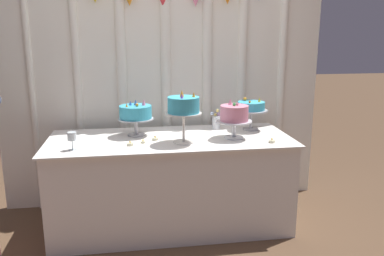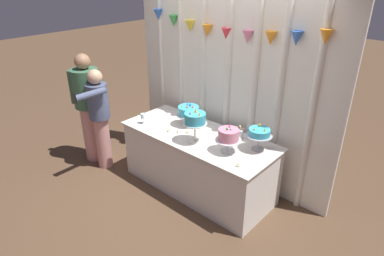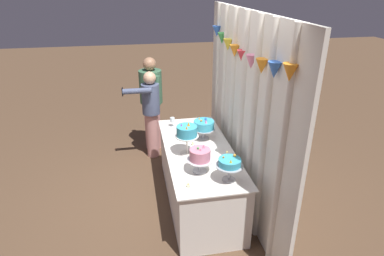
# 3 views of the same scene
# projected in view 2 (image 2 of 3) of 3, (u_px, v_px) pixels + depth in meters

# --- Properties ---
(ground_plane) EXTENTS (24.00, 24.00, 0.00)m
(ground_plane) POSITION_uv_depth(u_px,v_px,m) (193.00, 190.00, 4.44)
(ground_plane) COLOR brown
(draped_curtain) EXTENTS (3.03, 0.15, 2.44)m
(draped_curtain) POSITION_uv_depth(u_px,v_px,m) (228.00, 87.00, 4.31)
(draped_curtain) COLOR white
(draped_curtain) RESTS_ON ground_plane
(cake_table) EXTENTS (2.01, 0.84, 0.78)m
(cake_table) POSITION_uv_depth(u_px,v_px,m) (198.00, 162.00, 4.33)
(cake_table) COLOR white
(cake_table) RESTS_ON ground_plane
(cake_display_leftmost) EXTENTS (0.30, 0.30, 0.31)m
(cake_display_leftmost) POSITION_uv_depth(u_px,v_px,m) (188.00, 111.00, 4.33)
(cake_display_leftmost) COLOR #B2B2B7
(cake_display_leftmost) RESTS_ON cake_table
(cake_display_midleft) EXTENTS (0.28, 0.28, 0.42)m
(cake_display_midleft) POSITION_uv_depth(u_px,v_px,m) (195.00, 120.00, 3.87)
(cake_display_midleft) COLOR silver
(cake_display_midleft) RESTS_ON cake_table
(cake_display_midright) EXTENTS (0.29, 0.29, 0.33)m
(cake_display_midright) POSITION_uv_depth(u_px,v_px,m) (228.00, 136.00, 3.70)
(cake_display_midright) COLOR silver
(cake_display_midright) RESTS_ON cake_table
(cake_display_rightmost) EXTENTS (0.30, 0.30, 0.29)m
(cake_display_rightmost) POSITION_uv_depth(u_px,v_px,m) (259.00, 133.00, 3.74)
(cake_display_rightmost) COLOR #B2B2B7
(cake_display_rightmost) RESTS_ON cake_table
(wine_glass) EXTENTS (0.07, 0.07, 0.14)m
(wine_glass) POSITION_uv_depth(u_px,v_px,m) (143.00, 116.00, 4.41)
(wine_glass) COLOR silver
(wine_glass) RESTS_ON cake_table
(flower_vase) EXTENTS (0.10, 0.08, 0.19)m
(flower_vase) POSITION_uv_depth(u_px,v_px,m) (240.00, 133.00, 4.04)
(flower_vase) COLOR silver
(flower_vase) RESTS_ON cake_table
(tealight_far_left) EXTENTS (0.05, 0.05, 0.04)m
(tealight_far_left) POSITION_uv_depth(u_px,v_px,m) (169.00, 131.00, 4.23)
(tealight_far_left) COLOR beige
(tealight_far_left) RESTS_ON cake_table
(tealight_near_left) EXTENTS (0.04, 0.04, 0.03)m
(tealight_near_left) POSITION_uv_depth(u_px,v_px,m) (178.00, 132.00, 4.21)
(tealight_near_left) COLOR beige
(tealight_near_left) RESTS_ON cake_table
(tealight_near_right) EXTENTS (0.05, 0.05, 0.04)m
(tealight_near_right) POSITION_uv_depth(u_px,v_px,m) (188.00, 132.00, 4.20)
(tealight_near_right) COLOR beige
(tealight_near_right) RESTS_ON cake_table
(tealight_far_right) EXTENTS (0.05, 0.05, 0.04)m
(tealight_far_right) POSITION_uv_depth(u_px,v_px,m) (238.00, 165.00, 3.50)
(tealight_far_right) COLOR beige
(tealight_far_right) RESTS_ON cake_table
(guest_man_dark_suit) EXTENTS (0.50, 0.50, 1.61)m
(guest_man_dark_suit) POSITION_uv_depth(u_px,v_px,m) (89.00, 105.00, 4.81)
(guest_man_dark_suit) COLOR #D6938E
(guest_man_dark_suit) RESTS_ON ground_plane
(guest_man_pink_jacket) EXTENTS (0.45, 0.58, 1.45)m
(guest_man_pink_jacket) POSITION_uv_depth(u_px,v_px,m) (99.00, 115.00, 4.62)
(guest_man_pink_jacket) COLOR #D6938E
(guest_man_pink_jacket) RESTS_ON ground_plane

